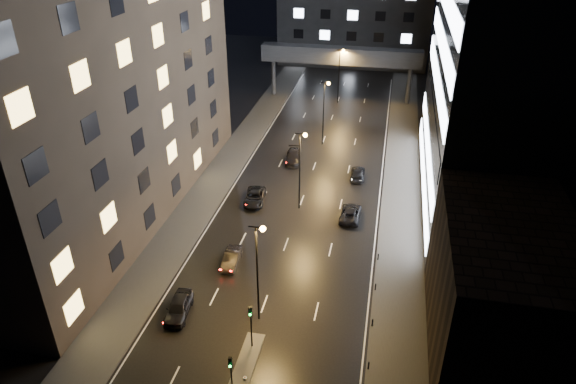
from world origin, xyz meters
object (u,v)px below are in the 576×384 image
object	(u,v)px
car_away_c	(255,197)
car_toward_b	(358,173)
car_away_d	(293,157)
car_away_a	(179,307)
car_toward_a	(351,213)
car_away_b	(232,258)

from	to	relation	value
car_away_c	car_toward_b	size ratio (longest dim) A/B	1.13
car_away_c	car_toward_b	world-z (taller)	car_away_c
car_away_c	car_toward_b	bearing A→B (deg)	30.29
car_toward_b	car_away_d	bearing A→B (deg)	-20.42
car_away_a	car_toward_a	size ratio (longest dim) A/B	0.95
car_away_a	car_away_b	distance (m)	8.66
car_away_d	car_toward_a	bearing A→B (deg)	-62.14
car_away_a	car_away_c	bearing A→B (deg)	79.34
car_toward_a	car_away_c	bearing A→B (deg)	-5.22
car_away_b	car_away_d	bearing A→B (deg)	82.97
car_away_c	car_away_d	xyz separation A→B (m)	(2.50, 12.57, 0.04)
car_toward_b	car_away_c	bearing A→B (deg)	35.35
car_away_b	car_toward_a	xyz separation A→B (m)	(11.34, 11.57, -0.01)
car_away_d	car_toward_b	size ratio (longest dim) A/B	1.13
car_toward_a	car_toward_b	bearing A→B (deg)	-88.43
car_away_b	car_away_c	size ratio (longest dim) A/B	0.82
car_toward_b	car_away_b	bearing A→B (deg)	61.08
car_away_b	car_away_a	bearing A→B (deg)	-110.32
car_away_c	car_away_d	world-z (taller)	car_away_d
car_toward_b	car_away_a	bearing A→B (deg)	63.65
car_away_b	car_toward_b	bearing A→B (deg)	59.68
car_toward_b	car_toward_a	bearing A→B (deg)	88.18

